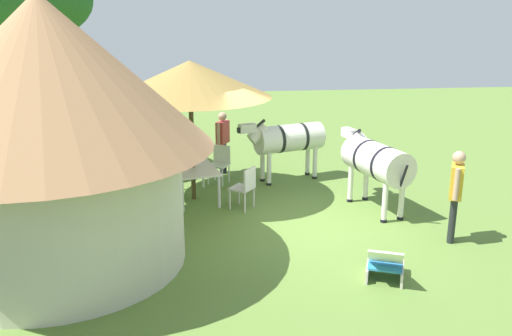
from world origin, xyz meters
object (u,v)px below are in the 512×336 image
at_px(patio_dining_table, 193,170).
at_px(zebra_by_umbrella, 287,139).
at_px(thatched_hut, 49,120).
at_px(acacia_tree_right_background, 20,0).
at_px(striped_lounge_chair, 385,264).
at_px(guest_beside_umbrella, 223,137).
at_px(patio_chair_near_hut, 220,161).
at_px(zebra_nearest_camera, 375,161).
at_px(patio_chair_east_end, 245,185).
at_px(shade_umbrella, 190,79).
at_px(standing_watcher, 456,188).
at_px(patio_chair_west_end, 151,193).
at_px(patio_chair_near_lawn, 145,169).

height_order(patio_dining_table, zebra_by_umbrella, zebra_by_umbrella).
relative_size(thatched_hut, acacia_tree_right_background, 0.96).
bearing_deg(zebra_by_umbrella, striped_lounge_chair, 168.66).
distance_m(thatched_hut, acacia_tree_right_background, 5.79).
xyz_separation_m(zebra_by_umbrella, acacia_tree_right_background, (1.20, 6.15, 3.21)).
bearing_deg(guest_beside_umbrella, patio_chair_near_hut, 19.70).
relative_size(patio_dining_table, zebra_by_umbrella, 0.76).
distance_m(patio_chair_near_hut, zebra_nearest_camera, 3.84).
height_order(patio_dining_table, patio_chair_east_end, patio_chair_east_end).
distance_m(patio_chair_east_end, guest_beside_umbrella, 2.73).
height_order(shade_umbrella, zebra_nearest_camera, shade_umbrella).
relative_size(striped_lounge_chair, zebra_by_umbrella, 0.41).
bearing_deg(zebra_by_umbrella, standing_watcher, -167.93).
bearing_deg(standing_watcher, thatched_hut, 116.94).
bearing_deg(acacia_tree_right_background, zebra_nearest_camera, -114.37).
xyz_separation_m(zebra_nearest_camera, acacia_tree_right_background, (3.43, 7.58, 3.19)).
height_order(thatched_hut, patio_dining_table, thatched_hut).
distance_m(thatched_hut, patio_chair_east_end, 4.31).
relative_size(patio_chair_west_end, zebra_nearest_camera, 0.39).
height_order(patio_chair_near_hut, acacia_tree_right_background, acacia_tree_right_background).
distance_m(patio_chair_east_end, acacia_tree_right_background, 6.91).
relative_size(standing_watcher, zebra_nearest_camera, 0.72).
distance_m(zebra_nearest_camera, zebra_by_umbrella, 2.65).
distance_m(patio_chair_east_end, zebra_by_umbrella, 2.31).
bearing_deg(guest_beside_umbrella, zebra_by_umbrella, 91.40).
bearing_deg(patio_chair_near_hut, standing_watcher, 164.09).
bearing_deg(zebra_by_umbrella, patio_chair_east_end, 129.43).
bearing_deg(acacia_tree_right_background, patio_chair_east_end, -122.05).
relative_size(patio_dining_table, standing_watcher, 1.02).
xyz_separation_m(striped_lounge_chair, acacia_tree_right_background, (6.46, 6.76, 3.99)).
relative_size(thatched_hut, standing_watcher, 3.01).
bearing_deg(zebra_nearest_camera, patio_dining_table, 148.77).
xyz_separation_m(shade_umbrella, striped_lounge_chair, (-4.14, -2.89, -2.38)).
xyz_separation_m(shade_umbrella, patio_dining_table, (-0.00, 0.00, -1.98)).
relative_size(patio_chair_near_lawn, patio_chair_near_hut, 1.00).
bearing_deg(patio_chair_east_end, zebra_nearest_camera, -61.62).
distance_m(patio_chair_near_lawn, acacia_tree_right_background, 4.90).
relative_size(patio_chair_near_lawn, zebra_by_umbrella, 0.40).
relative_size(standing_watcher, acacia_tree_right_background, 0.32).
bearing_deg(patio_chair_west_end, zebra_nearest_camera, 38.36).
relative_size(shade_umbrella, zebra_by_umbrella, 1.52).
xyz_separation_m(standing_watcher, zebra_nearest_camera, (1.75, 0.87, 0.05)).
xyz_separation_m(shade_umbrella, patio_chair_near_lawn, (0.74, 1.09, -2.12)).
distance_m(patio_chair_near_hut, striped_lounge_chair, 5.75).
distance_m(patio_chair_near_hut, standing_watcher, 5.64).
relative_size(patio_dining_table, patio_chair_west_end, 1.91).
bearing_deg(shade_umbrella, patio_chair_near_hut, -29.68).
distance_m(standing_watcher, striped_lounge_chair, 2.25).
bearing_deg(patio_chair_near_hut, guest_beside_umbrella, -69.35).
bearing_deg(striped_lounge_chair, patio_chair_east_end, 140.64).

